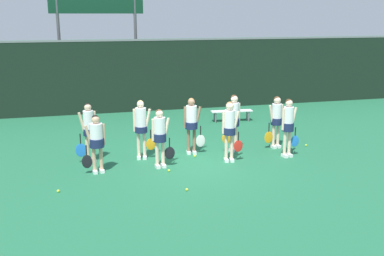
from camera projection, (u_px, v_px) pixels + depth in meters
The scene contains 19 objects.
ground_plane at pixel (192, 159), 13.55m from camera, with size 140.00×140.00×0.00m, color #216642.
fence_windscreen at pixel (151, 75), 19.99m from camera, with size 60.00×0.08×3.21m.
scoreboard at pixel (96, 5), 20.25m from camera, with size 4.22×0.15×5.94m.
bench_courtside at pixel (232, 112), 18.24m from camera, with size 1.71×0.49×0.46m.
player_0 at pixel (96, 139), 12.18m from camera, with size 0.67×0.40×1.62m.
player_1 at pixel (160, 134), 12.60m from camera, with size 0.66×0.37×1.69m.
player_2 at pixel (230, 126), 13.10m from camera, with size 0.62×0.35×1.80m.
player_3 at pixel (288, 123), 13.54m from camera, with size 0.63×0.35×1.80m.
player_4 at pixel (89, 128), 13.07m from camera, with size 0.64×0.34×1.76m.
player_5 at pixel (141, 124), 13.35m from camera, with size 0.65×0.37×1.79m.
player_6 at pixel (192, 121), 13.86m from camera, with size 0.66×0.38×1.76m.
player_7 at pixel (234, 118), 14.11m from camera, with size 0.63×0.35×1.82m.
player_8 at pixel (276, 117), 14.50m from camera, with size 0.64×0.36×1.71m.
tennis_ball_0 at pixel (306, 145), 14.87m from camera, with size 0.07×0.07×0.07m, color #CCE033.
tennis_ball_1 at pixel (187, 190), 11.10m from camera, with size 0.07×0.07×0.07m, color #CCE033.
tennis_ball_2 at pixel (195, 156), 13.74m from camera, with size 0.07×0.07×0.07m, color #CCE033.
tennis_ball_3 at pixel (58, 191), 11.01m from camera, with size 0.07×0.07×0.07m, color #CCE033.
tennis_ball_4 at pixel (169, 171), 12.45m from camera, with size 0.07×0.07×0.07m, color #CCE033.
tennis_ball_5 at pixel (189, 149), 14.47m from camera, with size 0.07×0.07×0.07m, color #CCE033.
Camera 1 is at (-3.30, -12.48, 4.24)m, focal length 42.00 mm.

